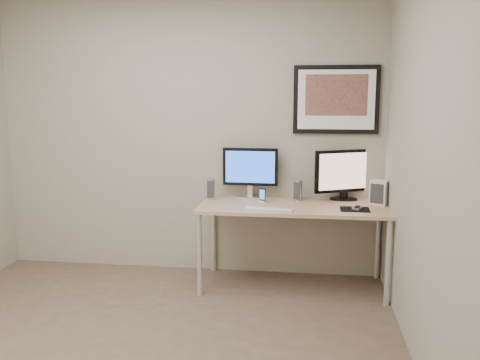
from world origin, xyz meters
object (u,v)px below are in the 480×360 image
at_px(speaker_right, 298,190).
at_px(phone_dock, 262,195).
at_px(keyboard, 269,209).
at_px(desk, 293,212).
at_px(speaker_left, 211,189).
at_px(fan_unit, 379,193).
at_px(framed_art, 336,99).
at_px(monitor_large, 250,170).
at_px(monitor_tv, 344,173).

relative_size(speaker_right, phone_dock, 1.47).
bearing_deg(phone_dock, keyboard, -56.41).
bearing_deg(speaker_right, desk, -83.47).
relative_size(speaker_left, keyboard, 0.46).
distance_m(speaker_left, fan_unit, 1.47).
distance_m(framed_art, monitor_large, 0.99).
xyz_separation_m(monitor_tv, keyboard, (-0.63, -0.51, -0.23)).
bearing_deg(fan_unit, framed_art, 172.09).
distance_m(desk, fan_unit, 0.75).
bearing_deg(monitor_large, phone_dock, -52.88).
height_order(framed_art, speaker_left, framed_art).
height_order(monitor_large, keyboard, monitor_large).
height_order(speaker_right, fan_unit, fan_unit).
height_order(monitor_large, phone_dock, monitor_large).
distance_m(monitor_large, monitor_tv, 0.84).
xyz_separation_m(monitor_large, monitor_tv, (0.84, 0.01, -0.01)).
bearing_deg(desk, keyboard, -129.35).
bearing_deg(monitor_tv, desk, -175.34).
bearing_deg(speaker_right, monitor_tv, 26.32).
bearing_deg(monitor_large, keyboard, -65.15).
height_order(framed_art, keyboard, framed_art).
relative_size(monitor_large, speaker_right, 2.72).
height_order(speaker_right, phone_dock, speaker_right).
distance_m(desk, phone_dock, 0.31).
bearing_deg(phone_dock, monitor_large, 144.25).
relative_size(desk, phone_dock, 12.70).
relative_size(framed_art, keyboard, 1.84).
distance_m(phone_dock, keyboard, 0.33).
relative_size(monitor_large, speaker_left, 2.68).
xyz_separation_m(framed_art, keyboard, (-0.54, -0.57, -0.88)).
bearing_deg(speaker_right, framed_art, 38.90).
xyz_separation_m(monitor_large, speaker_left, (-0.35, -0.10, -0.16)).
height_order(desk, speaker_left, speaker_left).
bearing_deg(framed_art, monitor_large, -174.40).
bearing_deg(desk, phone_dock, 164.30).
relative_size(framed_art, speaker_right, 4.05).
distance_m(monitor_large, speaker_left, 0.40).
xyz_separation_m(desk, speaker_left, (-0.75, 0.16, 0.16)).
xyz_separation_m(phone_dock, fan_unit, (1.00, 0.02, 0.04)).
bearing_deg(speaker_left, phone_dock, -17.74).
height_order(monitor_tv, fan_unit, monitor_tv).
distance_m(monitor_large, keyboard, 0.59).
height_order(speaker_left, keyboard, speaker_left).
relative_size(desk, speaker_left, 8.52).
height_order(desk, keyboard, keyboard).
distance_m(desk, framed_art, 1.07).
height_order(desk, speaker_right, speaker_right).
height_order(desk, fan_unit, fan_unit).
relative_size(monitor_tv, fan_unit, 2.49).
height_order(framed_art, phone_dock, framed_art).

